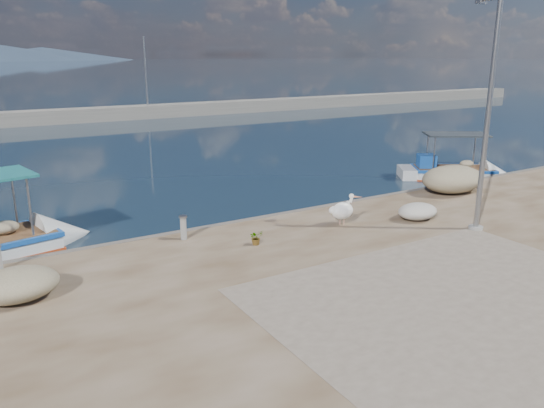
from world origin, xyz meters
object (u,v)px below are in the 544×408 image
Objects in this scene: pelican at (343,210)px; lamp_post at (486,125)px; boat_right at (451,174)px; bollard_near at (183,226)px.

lamp_post reaches higher than pelican.
lamp_post is at bearing -102.04° from boat_right.
boat_right is at bearing 46.68° from pelican.
boat_right is 11.18m from pelican.
pelican is 5.05m from lamp_post.
pelican is at bearing 142.78° from lamp_post.
lamp_post reaches higher than boat_right.
pelican is at bearing -15.07° from bollard_near.
boat_right is at bearing 44.77° from lamp_post.
bollard_near is at bearing -135.70° from boat_right.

